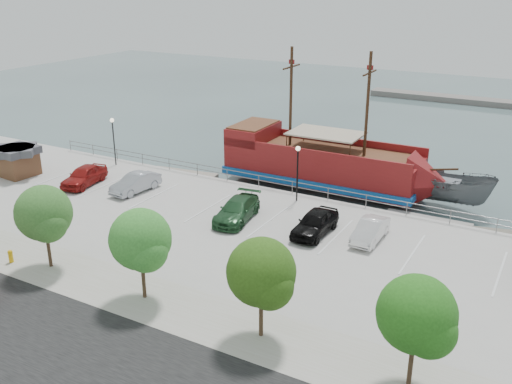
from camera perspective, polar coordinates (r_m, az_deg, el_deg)
The scene contains 21 objects.
ground at distance 38.30m, azimuth -0.16°, elevation -5.39°, with size 160.00×160.00×0.00m, color #384A4D.
street at distance 27.05m, azimuth -17.79°, elevation -16.29°, with size 100.00×8.00×0.04m, color black.
sidewalk at distance 30.58m, azimuth -9.58°, elevation -10.80°, with size 100.00×4.00×0.05m, color #9C9686.
seawall_railing at distance 44.11m, azimuth 4.82°, elevation 0.31°, with size 50.00×0.06×1.00m.
pirate_ship at distance 47.90m, azimuth 8.17°, elevation 2.47°, with size 19.26×5.58×12.11m.
patrol_boat at distance 46.39m, azimuth 18.55°, elevation 0.14°, with size 2.73×7.25×2.81m, color #595D60.
dock_west at distance 51.79m, azimuth -7.33°, elevation 1.76°, with size 6.28×1.79×0.36m, color gray.
dock_mid at distance 43.24m, azimuth 16.74°, elevation -2.90°, with size 6.19×1.77×0.35m, color gray.
shed at distance 52.32m, azimuth -22.77°, elevation 2.95°, with size 3.23×3.23×2.49m.
fire_hydrant at distance 36.77m, azimuth -23.33°, elevation -5.88°, with size 0.29×0.29×0.83m.
lamp_post_left at distance 52.10m, azimuth -14.10°, elevation 5.74°, with size 0.36×0.36×4.28m.
lamp_post_mid at distance 42.21m, azimuth 4.18°, elevation 2.84°, with size 0.36×0.36×4.28m.
tree_c at distance 34.15m, azimuth -20.38°, elevation -2.22°, with size 3.30×3.20×5.00m.
tree_d at distance 29.47m, azimuth -11.35°, elevation -4.94°, with size 3.30×3.20×5.00m.
tree_e at distance 25.86m, azimuth 0.73°, elevation -8.33°, with size 3.30×3.20×5.00m.
tree_f at distance 23.81m, azimuth 16.03°, elevation -12.02°, with size 3.30×3.20×5.00m.
parked_car_a at distance 48.16m, azimuth -16.81°, elevation 1.58°, with size 1.87×4.65×1.58m, color maroon.
parked_car_b at distance 45.65m, azimuth -11.96°, elevation 0.89°, with size 1.53×4.38×1.44m, color #9FA3AB.
parked_car_d at distance 39.49m, azimuth -1.92°, elevation -1.80°, with size 2.06×5.07×1.47m, color #234F2B.
parked_car_e at distance 37.52m, azimuth 5.92°, elevation -3.07°, with size 1.86×4.63×1.58m, color black.
parked_car_f at distance 37.23m, azimuth 11.35°, elevation -3.77°, with size 1.43×4.10×1.35m, color white.
Camera 1 is at (16.92, -29.95, 15.85)m, focal length 40.00 mm.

